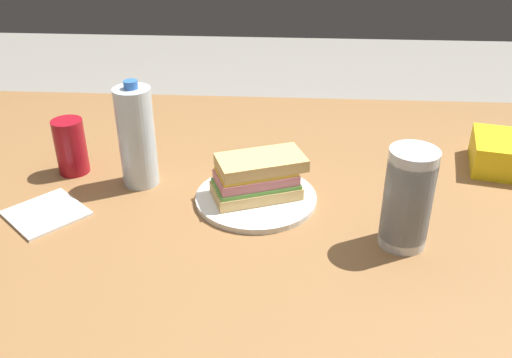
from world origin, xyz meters
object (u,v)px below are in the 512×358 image
(paper_plate, at_px, (256,198))
(sandwich, at_px, (258,177))
(plastic_cup_stack, at_px, (408,199))
(water_bottle_tall, at_px, (137,137))
(soda_can_red, at_px, (71,147))
(dining_table, at_px, (247,221))

(paper_plate, bearing_deg, sandwich, 47.43)
(sandwich, relative_size, plastic_cup_stack, 1.08)
(paper_plate, height_order, water_bottle_tall, water_bottle_tall)
(soda_can_red, relative_size, plastic_cup_stack, 0.66)
(soda_can_red, bearing_deg, dining_table, -7.33)
(dining_table, xyz_separation_m, water_bottle_tall, (-0.23, 0.01, 0.19))
(paper_plate, bearing_deg, plastic_cup_stack, -25.23)
(dining_table, relative_size, paper_plate, 7.24)
(water_bottle_tall, distance_m, plastic_cup_stack, 0.55)
(sandwich, distance_m, water_bottle_tall, 0.26)
(soda_can_red, relative_size, water_bottle_tall, 0.54)
(water_bottle_tall, bearing_deg, paper_plate, -13.38)
(paper_plate, distance_m, soda_can_red, 0.42)
(soda_can_red, bearing_deg, paper_plate, -13.43)
(dining_table, relative_size, soda_can_red, 14.44)
(water_bottle_tall, bearing_deg, sandwich, -12.57)
(soda_can_red, height_order, water_bottle_tall, water_bottle_tall)
(plastic_cup_stack, bearing_deg, soda_can_red, 161.67)
(soda_can_red, distance_m, water_bottle_tall, 0.17)
(dining_table, distance_m, plastic_cup_stack, 0.38)
(dining_table, height_order, water_bottle_tall, water_bottle_tall)
(sandwich, relative_size, soda_can_red, 1.64)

